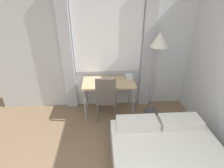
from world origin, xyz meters
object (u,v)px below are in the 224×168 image
at_px(standing_lamp, 159,47).
at_px(telephone, 129,77).
at_px(book, 109,81).
at_px(desk, 109,85).
at_px(desk_chair, 106,97).

height_order(standing_lamp, telephone, standing_lamp).
bearing_deg(telephone, book, -168.14).
relative_size(desk, telephone, 5.67).
height_order(desk_chair, telephone, desk_chair).
distance_m(desk_chair, book, 0.36).
bearing_deg(telephone, standing_lamp, -17.09).
height_order(desk, telephone, telephone).
xyz_separation_m(desk, book, (-0.00, 0.01, 0.08)).
bearing_deg(desk_chair, standing_lamp, 17.32).
bearing_deg(desk_chair, book, 82.61).
relative_size(desk, desk_chair, 1.06).
height_order(desk, desk_chair, desk_chair).
relative_size(desk_chair, book, 3.60).
height_order(standing_lamp, book, standing_lamp).
xyz_separation_m(desk, desk_chair, (-0.06, -0.26, -0.13)).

